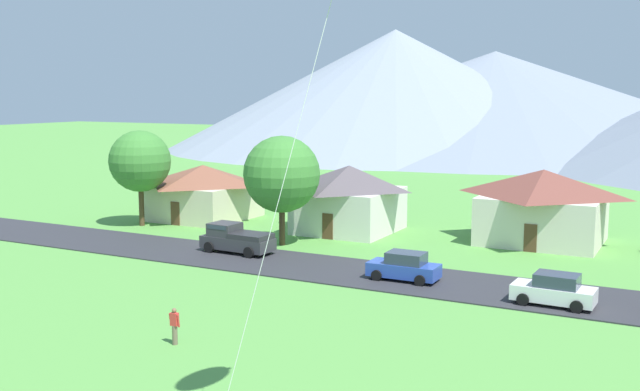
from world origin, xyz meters
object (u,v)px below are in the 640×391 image
object	(u,v)px
parked_car_blue_mid_west	(404,267)
tree_near_left	(140,161)
house_rightmost	(349,197)
house_right_center	(543,205)
pickup_truck_charcoal_west_side	(236,238)
house_leftmost	(203,191)
tree_center	(282,174)
watcher_person	(175,325)
parked_car_white_west_end	(554,290)

from	to	relation	value
parked_car_blue_mid_west	tree_near_left	bearing A→B (deg)	165.08
house_rightmost	tree_near_left	distance (m)	17.74
house_right_center	pickup_truck_charcoal_west_side	world-z (taller)	house_right_center
house_leftmost	tree_center	distance (m)	14.19
house_leftmost	house_right_center	size ratio (longest dim) A/B	0.94
house_rightmost	parked_car_blue_mid_west	world-z (taller)	house_rightmost
house_right_center	parked_car_blue_mid_west	size ratio (longest dim) A/B	2.17
pickup_truck_charcoal_west_side	watcher_person	bearing A→B (deg)	-64.10
house_right_center	tree_center	size ratio (longest dim) A/B	1.14
pickup_truck_charcoal_west_side	house_leftmost	bearing A→B (deg)	134.97
house_leftmost	parked_car_blue_mid_west	distance (m)	26.98
parked_car_white_west_end	watcher_person	distance (m)	19.67
house_right_center	watcher_person	size ratio (longest dim) A/B	5.47
tree_center	parked_car_blue_mid_west	size ratio (longest dim) A/B	1.91
pickup_truck_charcoal_west_side	tree_center	bearing A→B (deg)	70.03
watcher_person	house_right_center	bearing A→B (deg)	72.24
pickup_truck_charcoal_west_side	tree_near_left	bearing A→B (deg)	157.99
watcher_person	pickup_truck_charcoal_west_side	bearing A→B (deg)	115.90
tree_near_left	tree_center	size ratio (longest dim) A/B	1.00
tree_center	watcher_person	bearing A→B (deg)	-71.94
tree_near_left	parked_car_blue_mid_west	size ratio (longest dim) A/B	1.90
house_leftmost	house_rightmost	distance (m)	14.12
house_leftmost	house_rightmost	bearing A→B (deg)	1.89
house_rightmost	tree_center	bearing A→B (deg)	-105.17
house_rightmost	parked_car_white_west_end	xyz separation A→B (m)	(18.66, -14.13, -1.90)
parked_car_white_west_end	pickup_truck_charcoal_west_side	world-z (taller)	pickup_truck_charcoal_west_side
house_leftmost	pickup_truck_charcoal_west_side	world-z (taller)	house_leftmost
parked_car_blue_mid_west	pickup_truck_charcoal_west_side	world-z (taller)	pickup_truck_charcoal_west_side
parked_car_blue_mid_west	watcher_person	world-z (taller)	parked_car_blue_mid_west
tree_center	parked_car_blue_mid_west	distance (m)	13.75
house_right_center	watcher_person	bearing A→B (deg)	-107.76
house_leftmost	parked_car_white_west_end	xyz separation A→B (m)	(32.77, -13.67, -1.60)
tree_near_left	parked_car_blue_mid_west	world-z (taller)	tree_near_left
house_leftmost	tree_center	world-z (taller)	tree_center
house_leftmost	watcher_person	world-z (taller)	house_leftmost
tree_near_left	tree_center	distance (m)	14.61
house_leftmost	house_rightmost	world-z (taller)	house_rightmost
parked_car_blue_mid_west	house_leftmost	bearing A→B (deg)	152.52
parked_car_white_west_end	parked_car_blue_mid_west	distance (m)	8.96
tree_center	pickup_truck_charcoal_west_side	distance (m)	5.90
parked_car_white_west_end	tree_center	bearing A→B (deg)	161.62
watcher_person	house_rightmost	bearing A→B (deg)	99.73
parked_car_blue_mid_west	house_rightmost	bearing A→B (deg)	127.21
pickup_truck_charcoal_west_side	watcher_person	distance (m)	18.82
tree_near_left	tree_center	world-z (taller)	tree_center
house_right_center	pickup_truck_charcoal_west_side	bearing A→B (deg)	-142.51
tree_near_left	house_rightmost	bearing A→B (deg)	19.62
house_leftmost	tree_near_left	xyz separation A→B (m)	(-2.41, -5.42, 2.97)
house_right_center	house_rightmost	xyz separation A→B (m)	(-14.69, -2.69, -0.07)
tree_near_left	parked_car_blue_mid_west	bearing A→B (deg)	-14.92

